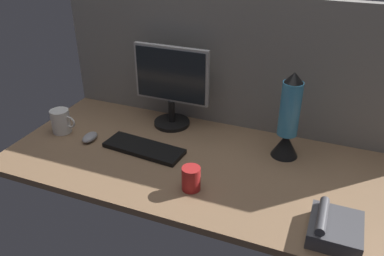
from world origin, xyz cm
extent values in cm
cube|color=#8C6B4C|center=(0.00, 0.00, -1.50)|extent=(180.00, 80.00, 3.00)
cube|color=gray|center=(0.00, 37.50, 31.95)|extent=(180.00, 5.00, 63.91)
cylinder|color=black|center=(-29.48, 24.50, 0.90)|extent=(18.00, 18.00, 1.80)
cylinder|color=black|center=(-29.48, 24.50, 7.30)|extent=(3.20, 3.20, 11.00)
cube|color=#B7B7B7|center=(-29.48, 25.50, 26.62)|extent=(37.77, 2.40, 27.64)
cube|color=black|center=(-29.48, 24.10, 26.62)|extent=(35.37, 0.60, 25.24)
cube|color=black|center=(-31.02, -2.74, 1.00)|extent=(37.99, 16.16, 2.00)
ellipsoid|color=#99999E|center=(-58.73, -4.55, 1.70)|extent=(6.05, 9.85, 3.40)
cylinder|color=white|center=(-76.24, -2.56, 5.82)|extent=(8.98, 8.98, 11.64)
torus|color=white|center=(-70.95, -2.56, 6.40)|extent=(6.12, 1.00, 6.12)
cylinder|color=red|center=(-0.58, -21.00, 4.89)|extent=(7.31, 7.31, 9.78)
cone|color=black|center=(28.63, 16.87, 5.42)|extent=(11.92, 11.92, 10.84)
cylinder|color=#3F99CC|center=(28.63, 16.87, 22.76)|extent=(8.67, 8.67, 23.84)
cone|color=black|center=(28.63, 16.87, 36.85)|extent=(7.80, 7.80, 4.33)
cube|color=#4C4C51|center=(53.09, -26.66, 2.80)|extent=(17.01, 19.00, 5.60)
cylinder|color=#4C4C51|center=(48.41, -26.66, 7.20)|extent=(3.20, 17.10, 3.20)
camera|label=1|loc=(45.27, -134.20, 94.73)|focal=36.63mm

